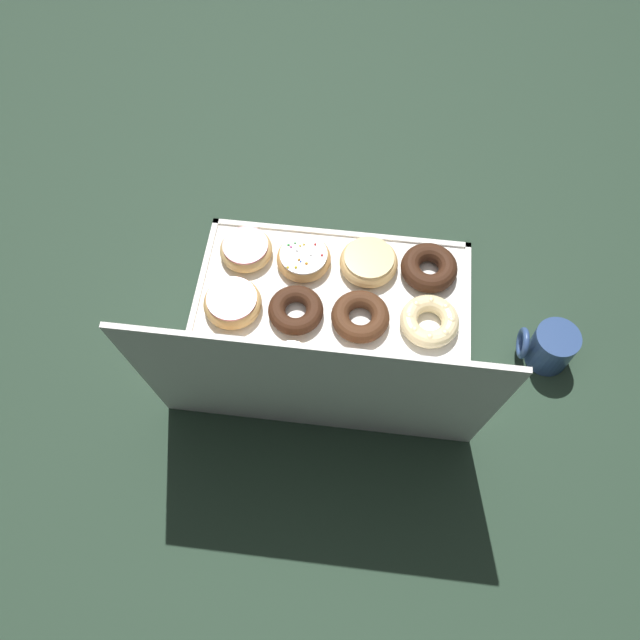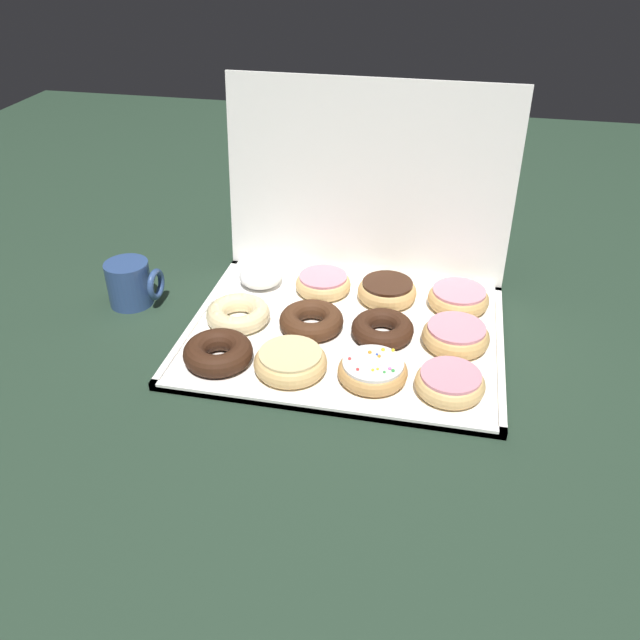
{
  "view_description": "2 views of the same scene",
  "coord_description": "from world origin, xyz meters",
  "px_view_note": "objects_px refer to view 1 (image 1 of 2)",
  "views": [
    {
      "loc": [
        -0.05,
        0.61,
        1.12
      ],
      "look_at": [
        0.02,
        0.03,
        0.06
      ],
      "focal_mm": 35.92,
      "sensor_mm": 36.0,
      "label": 1
    },
    {
      "loc": [
        0.16,
        -0.95,
        0.66
      ],
      "look_at": [
        -0.04,
        -0.02,
        0.04
      ],
      "focal_mm": 36.77,
      "sensor_mm": 36.0,
      "label": 2
    }
  ],
  "objects_px": {
    "donut_box": "(330,319)",
    "pink_frosted_donut_7": "(233,302)",
    "chocolate_cake_ring_donut_0": "(429,268)",
    "coffee_mug": "(550,346)",
    "cruller_donut_4": "(429,321)",
    "powdered_filled_donut_8": "(426,386)",
    "sprinkle_donut_2": "(304,258)",
    "pink_frosted_donut_3": "(246,249)",
    "pink_frosted_donut_11": "(220,362)",
    "chocolate_cake_ring_donut_5": "(360,316)",
    "pink_frosted_donut_9": "(357,379)",
    "glazed_ring_donut_1": "(369,262)",
    "chocolate_frosted_donut_10": "(291,368)",
    "chocolate_cake_ring_donut_6": "(296,310)"
  },
  "relations": [
    {
      "from": "cruller_donut_4",
      "to": "pink_frosted_donut_9",
      "type": "bearing_deg",
      "value": 47.2
    },
    {
      "from": "coffee_mug",
      "to": "pink_frosted_donut_9",
      "type": "bearing_deg",
      "value": 16.0
    },
    {
      "from": "pink_frosted_donut_11",
      "to": "coffee_mug",
      "type": "xyz_separation_m",
      "value": [
        -0.61,
        -0.1,
        0.02
      ]
    },
    {
      "from": "glazed_ring_donut_1",
      "to": "pink_frosted_donut_7",
      "type": "bearing_deg",
      "value": 26.01
    },
    {
      "from": "cruller_donut_4",
      "to": "chocolate_frosted_donut_10",
      "type": "distance_m",
      "value": 0.29
    },
    {
      "from": "cruller_donut_4",
      "to": "coffee_mug",
      "type": "height_order",
      "value": "coffee_mug"
    },
    {
      "from": "chocolate_cake_ring_donut_0",
      "to": "chocolate_frosted_donut_10",
      "type": "xyz_separation_m",
      "value": [
        0.25,
        0.26,
        0.0
      ]
    },
    {
      "from": "cruller_donut_4",
      "to": "pink_frosted_donut_7",
      "type": "bearing_deg",
      "value": 0.4
    },
    {
      "from": "donut_box",
      "to": "sprinkle_donut_2",
      "type": "distance_m",
      "value": 0.14
    },
    {
      "from": "sprinkle_donut_2",
      "to": "cruller_donut_4",
      "type": "relative_size",
      "value": 0.97
    },
    {
      "from": "chocolate_cake_ring_donut_0",
      "to": "chocolate_cake_ring_donut_6",
      "type": "height_order",
      "value": "chocolate_cake_ring_donut_0"
    },
    {
      "from": "chocolate_cake_ring_donut_6",
      "to": "chocolate_frosted_donut_10",
      "type": "bearing_deg",
      "value": 93.4
    },
    {
      "from": "chocolate_cake_ring_donut_0",
      "to": "sprinkle_donut_2",
      "type": "bearing_deg",
      "value": 1.29
    },
    {
      "from": "cruller_donut_4",
      "to": "powdered_filled_donut_8",
      "type": "height_order",
      "value": "powdered_filled_donut_8"
    },
    {
      "from": "pink_frosted_donut_3",
      "to": "chocolate_cake_ring_donut_6",
      "type": "height_order",
      "value": "pink_frosted_donut_3"
    },
    {
      "from": "pink_frosted_donut_9",
      "to": "chocolate_frosted_donut_10",
      "type": "bearing_deg",
      "value": -3.04
    },
    {
      "from": "pink_frosted_donut_3",
      "to": "pink_frosted_donut_7",
      "type": "bearing_deg",
      "value": 88.22
    },
    {
      "from": "donut_box",
      "to": "chocolate_cake_ring_donut_6",
      "type": "xyz_separation_m",
      "value": [
        0.07,
        -0.0,
        0.02
      ]
    },
    {
      "from": "sprinkle_donut_2",
      "to": "pink_frosted_donut_3",
      "type": "height_order",
      "value": "sprinkle_donut_2"
    },
    {
      "from": "pink_frosted_donut_3",
      "to": "chocolate_cake_ring_donut_5",
      "type": "xyz_separation_m",
      "value": [
        -0.25,
        0.13,
        -0.0
      ]
    },
    {
      "from": "pink_frosted_donut_9",
      "to": "chocolate_cake_ring_donut_6",
      "type": "bearing_deg",
      "value": -45.19
    },
    {
      "from": "pink_frosted_donut_9",
      "to": "chocolate_frosted_donut_10",
      "type": "xyz_separation_m",
      "value": [
        0.13,
        -0.01,
        0.0
      ]
    },
    {
      "from": "sprinkle_donut_2",
      "to": "chocolate_cake_ring_donut_5",
      "type": "distance_m",
      "value": 0.18
    },
    {
      "from": "donut_box",
      "to": "chocolate_cake_ring_donut_6",
      "type": "relative_size",
      "value": 5.06
    },
    {
      "from": "cruller_donut_4",
      "to": "pink_frosted_donut_9",
      "type": "distance_m",
      "value": 0.19
    },
    {
      "from": "donut_box",
      "to": "chocolate_cake_ring_donut_5",
      "type": "distance_m",
      "value": 0.06
    },
    {
      "from": "powdered_filled_donut_8",
      "to": "pink_frosted_donut_9",
      "type": "bearing_deg",
      "value": -0.38
    },
    {
      "from": "cruller_donut_4",
      "to": "powdered_filled_donut_8",
      "type": "relative_size",
      "value": 1.36
    },
    {
      "from": "powdered_filled_donut_8",
      "to": "pink_frosted_donut_11",
      "type": "distance_m",
      "value": 0.39
    },
    {
      "from": "donut_box",
      "to": "coffee_mug",
      "type": "height_order",
      "value": "coffee_mug"
    },
    {
      "from": "pink_frosted_donut_3",
      "to": "coffee_mug",
      "type": "distance_m",
      "value": 0.63
    },
    {
      "from": "sprinkle_donut_2",
      "to": "pink_frosted_donut_11",
      "type": "bearing_deg",
      "value": 63.49
    },
    {
      "from": "cruller_donut_4",
      "to": "chocolate_cake_ring_donut_5",
      "type": "height_order",
      "value": "same"
    },
    {
      "from": "pink_frosted_donut_7",
      "to": "powdered_filled_donut_8",
      "type": "distance_m",
      "value": 0.41
    },
    {
      "from": "cruller_donut_4",
      "to": "pink_frosted_donut_11",
      "type": "distance_m",
      "value": 0.41
    },
    {
      "from": "sprinkle_donut_2",
      "to": "chocolate_cake_ring_donut_5",
      "type": "relative_size",
      "value": 0.98
    },
    {
      "from": "chocolate_cake_ring_donut_5",
      "to": "pink_frosted_donut_9",
      "type": "xyz_separation_m",
      "value": [
        -0.01,
        0.13,
        0.0
      ]
    },
    {
      "from": "glazed_ring_donut_1",
      "to": "coffee_mug",
      "type": "distance_m",
      "value": 0.39
    },
    {
      "from": "chocolate_cake_ring_donut_0",
      "to": "coffee_mug",
      "type": "height_order",
      "value": "coffee_mug"
    },
    {
      "from": "donut_box",
      "to": "pink_frosted_donut_7",
      "type": "distance_m",
      "value": 0.19
    },
    {
      "from": "pink_frosted_donut_11",
      "to": "pink_frosted_donut_3",
      "type": "bearing_deg",
      "value": -91.01
    },
    {
      "from": "chocolate_frosted_donut_10",
      "to": "pink_frosted_donut_11",
      "type": "distance_m",
      "value": 0.13
    },
    {
      "from": "chocolate_cake_ring_donut_5",
      "to": "chocolate_cake_ring_donut_6",
      "type": "height_order",
      "value": "chocolate_cake_ring_donut_5"
    },
    {
      "from": "pink_frosted_donut_9",
      "to": "powdered_filled_donut_8",
      "type": "bearing_deg",
      "value": 179.62
    },
    {
      "from": "chocolate_cake_ring_donut_5",
      "to": "pink_frosted_donut_9",
      "type": "relative_size",
      "value": 1.06
    },
    {
      "from": "glazed_ring_donut_1",
      "to": "chocolate_cake_ring_donut_5",
      "type": "relative_size",
      "value": 1.04
    },
    {
      "from": "pink_frosted_donut_3",
      "to": "coffee_mug",
      "type": "relative_size",
      "value": 1.07
    },
    {
      "from": "glazed_ring_donut_1",
      "to": "pink_frosted_donut_7",
      "type": "relative_size",
      "value": 1.04
    },
    {
      "from": "cruller_donut_4",
      "to": "chocolate_frosted_donut_10",
      "type": "height_order",
      "value": "chocolate_frosted_donut_10"
    },
    {
      "from": "pink_frosted_donut_3",
      "to": "pink_frosted_donut_9",
      "type": "height_order",
      "value": "same"
    }
  ]
}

